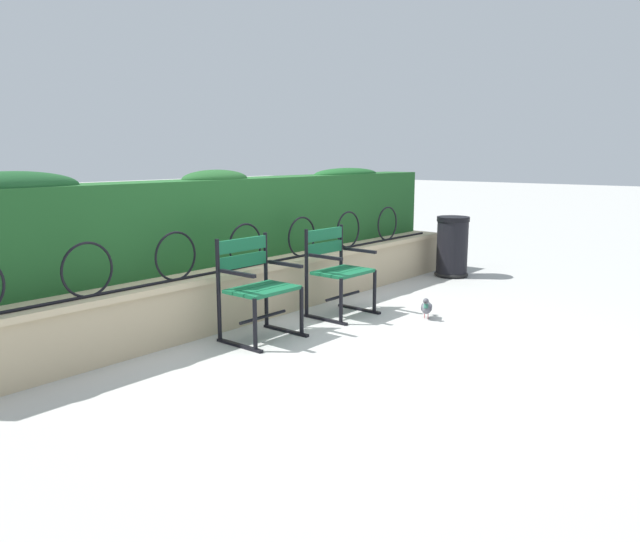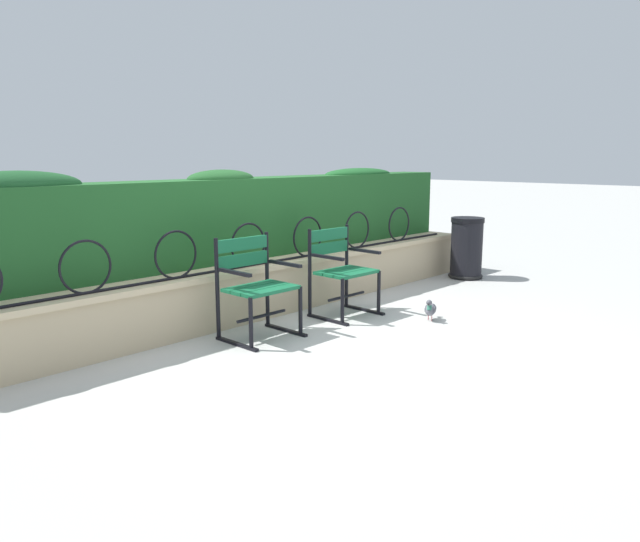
{
  "view_description": "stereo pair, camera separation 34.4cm",
  "coord_description": "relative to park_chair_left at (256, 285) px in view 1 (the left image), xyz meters",
  "views": [
    {
      "loc": [
        -4.12,
        -3.27,
        1.57
      ],
      "look_at": [
        0.0,
        0.14,
        0.55
      ],
      "focal_mm": 34.44,
      "sensor_mm": 36.0,
      "label": 1
    },
    {
      "loc": [
        -3.9,
        -3.52,
        1.57
      ],
      "look_at": [
        0.0,
        0.14,
        0.55
      ],
      "focal_mm": 34.44,
      "sensor_mm": 36.0,
      "label": 2
    }
  ],
  "objects": [
    {
      "name": "park_chair_right",
      "position": [
        1.07,
        -0.04,
        -0.01
      ],
      "size": [
        0.59,
        0.53,
        0.86
      ],
      "color": "#145B38",
      "rests_on": "ground"
    },
    {
      "name": "iron_arch_fence",
      "position": [
        0.34,
        0.45,
        0.24
      ],
      "size": [
        6.09,
        0.02,
        0.42
      ],
      "color": "black",
      "rests_on": "stone_wall"
    },
    {
      "name": "stone_wall",
      "position": [
        0.51,
        0.52,
        -0.2
      ],
      "size": [
        6.61,
        0.41,
        0.52
      ],
      "color": "tan",
      "rests_on": "ground"
    },
    {
      "name": "park_chair_left",
      "position": [
        0.0,
        0.0,
        0.0
      ],
      "size": [
        0.61,
        0.52,
        0.88
      ],
      "color": "#145B38",
      "rests_on": "ground"
    },
    {
      "name": "pigeon_near_chairs",
      "position": [
        1.49,
        -0.82,
        -0.36
      ],
      "size": [
        0.28,
        0.18,
        0.22
      ],
      "color": "#5B5B66",
      "rests_on": "ground"
    },
    {
      "name": "trash_bin",
      "position": [
        3.57,
        0.0,
        -0.1
      ],
      "size": [
        0.44,
        0.44,
        0.78
      ],
      "color": "black",
      "rests_on": "ground"
    },
    {
      "name": "ground_plane",
      "position": [
        0.51,
        -0.43,
        -0.47
      ],
      "size": [
        60.0,
        60.0,
        0.0
      ],
      "primitive_type": "plane",
      "color": "#ADADA8"
    },
    {
      "name": "hedge_row",
      "position": [
        0.48,
        0.92,
        0.49
      ],
      "size": [
        6.48,
        0.45,
        0.93
      ],
      "color": "#1E5123",
      "rests_on": "stone_wall"
    }
  ]
}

